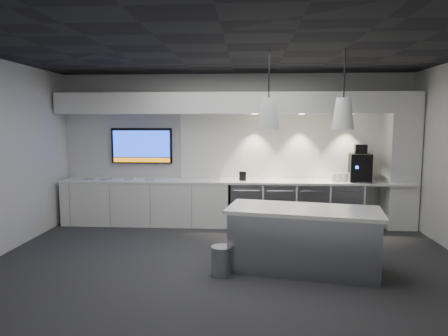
# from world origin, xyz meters

# --- Properties ---
(floor) EXTENTS (7.00, 7.00, 0.00)m
(floor) POSITION_xyz_m (0.00, 0.00, 0.00)
(floor) COLOR #2A2A2C
(floor) RESTS_ON ground
(ceiling) EXTENTS (7.00, 7.00, 0.00)m
(ceiling) POSITION_xyz_m (0.00, 0.00, 3.00)
(ceiling) COLOR black
(ceiling) RESTS_ON wall_back
(wall_back) EXTENTS (7.00, 0.00, 7.00)m
(wall_back) POSITION_xyz_m (0.00, 2.50, 1.50)
(wall_back) COLOR silver
(wall_back) RESTS_ON floor
(wall_front) EXTENTS (7.00, 0.00, 7.00)m
(wall_front) POSITION_xyz_m (0.00, -2.50, 1.50)
(wall_front) COLOR silver
(wall_front) RESTS_ON floor
(back_counter) EXTENTS (6.80, 0.65, 0.04)m
(back_counter) POSITION_xyz_m (0.00, 2.17, 0.88)
(back_counter) COLOR white
(back_counter) RESTS_ON left_base_cabinets
(left_base_cabinets) EXTENTS (3.30, 0.63, 0.86)m
(left_base_cabinets) POSITION_xyz_m (-1.75, 2.17, 0.43)
(left_base_cabinets) COLOR white
(left_base_cabinets) RESTS_ON floor
(fridge_unit_a) EXTENTS (0.60, 0.61, 0.85)m
(fridge_unit_a) POSITION_xyz_m (0.25, 2.17, 0.42)
(fridge_unit_a) COLOR gray
(fridge_unit_a) RESTS_ON floor
(fridge_unit_b) EXTENTS (0.60, 0.61, 0.85)m
(fridge_unit_b) POSITION_xyz_m (0.88, 2.17, 0.42)
(fridge_unit_b) COLOR gray
(fridge_unit_b) RESTS_ON floor
(fridge_unit_c) EXTENTS (0.60, 0.61, 0.85)m
(fridge_unit_c) POSITION_xyz_m (1.51, 2.17, 0.42)
(fridge_unit_c) COLOR gray
(fridge_unit_c) RESTS_ON floor
(fridge_unit_d) EXTENTS (0.60, 0.61, 0.85)m
(fridge_unit_d) POSITION_xyz_m (2.14, 2.17, 0.42)
(fridge_unit_d) COLOR gray
(fridge_unit_d) RESTS_ON floor
(backsplash) EXTENTS (4.60, 0.03, 1.30)m
(backsplash) POSITION_xyz_m (1.20, 2.48, 1.55)
(backsplash) COLOR white
(backsplash) RESTS_ON wall_back
(soffit) EXTENTS (6.90, 0.60, 0.40)m
(soffit) POSITION_xyz_m (0.00, 2.20, 2.40)
(soffit) COLOR white
(soffit) RESTS_ON wall_back
(column) EXTENTS (0.55, 0.55, 2.60)m
(column) POSITION_xyz_m (3.20, 2.20, 1.30)
(column) COLOR white
(column) RESTS_ON floor
(wall_tv) EXTENTS (1.25, 0.07, 0.72)m
(wall_tv) POSITION_xyz_m (-1.90, 2.45, 1.56)
(wall_tv) COLOR black
(wall_tv) RESTS_ON wall_back
(island) EXTENTS (2.19, 1.25, 0.87)m
(island) POSITION_xyz_m (1.04, -0.20, 0.44)
(island) COLOR gray
(island) RESTS_ON floor
(bin) EXTENTS (0.35, 0.35, 0.40)m
(bin) POSITION_xyz_m (-0.06, -0.46, 0.20)
(bin) COLOR gray
(bin) RESTS_ON floor
(coffee_machine) EXTENTS (0.44, 0.60, 0.72)m
(coffee_machine) POSITION_xyz_m (2.44, 2.20, 1.19)
(coffee_machine) COLOR black
(coffee_machine) RESTS_ON back_counter
(sign_black) EXTENTS (0.14, 0.07, 0.18)m
(sign_black) POSITION_xyz_m (0.17, 2.14, 0.99)
(sign_black) COLOR black
(sign_black) RESTS_ON back_counter
(sign_white) EXTENTS (0.18, 0.04, 0.14)m
(sign_white) POSITION_xyz_m (-0.36, 2.12, 0.97)
(sign_white) COLOR white
(sign_white) RESTS_ON back_counter
(cup_cluster) EXTENTS (0.41, 0.19, 0.16)m
(cup_cluster) POSITION_xyz_m (2.09, 2.18, 0.98)
(cup_cluster) COLOR white
(cup_cluster) RESTS_ON back_counter
(tray_a) EXTENTS (0.17, 0.17, 0.02)m
(tray_a) POSITION_xyz_m (-2.89, 2.15, 0.91)
(tray_a) COLOR #A1A1A1
(tray_a) RESTS_ON back_counter
(tray_b) EXTENTS (0.18, 0.18, 0.02)m
(tray_b) POSITION_xyz_m (-2.53, 2.08, 0.91)
(tray_b) COLOR #A1A1A1
(tray_b) RESTS_ON back_counter
(tray_c) EXTENTS (0.17, 0.17, 0.02)m
(tray_c) POSITION_xyz_m (-2.08, 2.12, 0.91)
(tray_c) COLOR #A1A1A1
(tray_c) RESTS_ON back_counter
(tray_d) EXTENTS (0.18, 0.18, 0.02)m
(tray_d) POSITION_xyz_m (-1.66, 2.10, 0.91)
(tray_d) COLOR #A1A1A1
(tray_d) RESTS_ON back_counter
(pendant_left) EXTENTS (0.29, 0.29, 1.11)m
(pendant_left) POSITION_xyz_m (0.55, -0.20, 2.15)
(pendant_left) COLOR white
(pendant_left) RESTS_ON ceiling
(pendant_right) EXTENTS (0.29, 0.29, 1.11)m
(pendant_right) POSITION_xyz_m (1.53, -0.20, 2.15)
(pendant_right) COLOR white
(pendant_right) RESTS_ON ceiling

